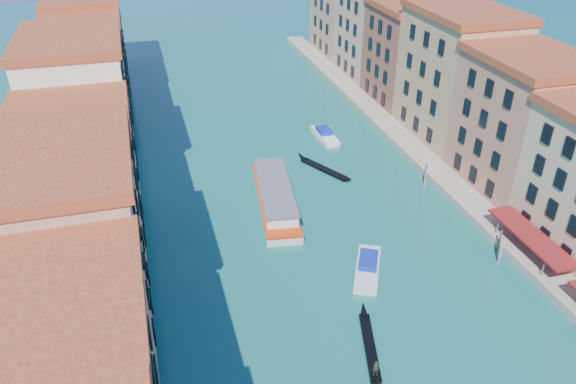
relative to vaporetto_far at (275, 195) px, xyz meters
name	(u,v)px	position (x,y,z in m)	size (l,w,h in m)	color
left_bank_palazzos	(81,138)	(-23.26, 6.31, 8.40)	(12.80, 128.40, 21.00)	beige
right_bank_palazzos	(477,94)	(32.74, 6.63, 8.44)	(12.80, 128.40, 21.00)	brown
quay	(420,157)	(24.74, 6.63, -0.80)	(4.00, 140.00, 1.00)	gray
mooring_poles_right	(566,313)	(21.84, -29.57, 0.00)	(1.44, 54.24, 3.20)	brown
vaporetto_far	(275,195)	(0.00, 0.00, 0.00)	(6.88, 19.83, 2.89)	silver
gondola_fore	(370,345)	(2.05, -27.48, -0.93)	(3.69, 10.96, 2.22)	black
gondola_far	(323,168)	(9.23, 7.39, -0.97)	(6.12, 10.64, 1.64)	black
motorboat_mid	(368,267)	(6.28, -16.77, -0.66)	(5.77, 8.19, 1.64)	silver
motorboat_far	(325,135)	(13.12, 18.03, -0.70)	(2.64, 7.59, 1.55)	white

